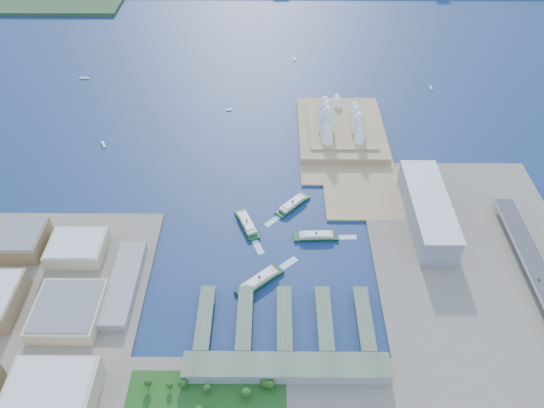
{
  "coord_description": "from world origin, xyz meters",
  "views": [
    {
      "loc": [
        3.05,
        -411.16,
        467.39
      ],
      "look_at": [
        -0.22,
        92.88,
        18.0
      ],
      "focal_mm": 35.0,
      "sensor_mm": 36.0,
      "label": 1
    }
  ],
  "objects_px": {
    "car_c": "(539,280)",
    "ferry_a": "(247,223)",
    "ferry_c": "(259,279)",
    "ferry_d": "(316,235)",
    "ferry_b": "(293,203)",
    "opera_house": "(342,116)",
    "toaster_building": "(428,210)"
  },
  "relations": [
    {
      "from": "ferry_a",
      "to": "opera_house",
      "type": "bearing_deg",
      "value": 34.69
    },
    {
      "from": "ferry_c",
      "to": "ferry_a",
      "type": "bearing_deg",
      "value": -30.59
    },
    {
      "from": "ferry_a",
      "to": "car_c",
      "type": "relative_size",
      "value": 13.74
    },
    {
      "from": "opera_house",
      "to": "car_c",
      "type": "xyz_separation_m",
      "value": [
        191.0,
        -308.22,
        -16.55
      ]
    },
    {
      "from": "opera_house",
      "to": "ferry_b",
      "type": "bearing_deg",
      "value": -114.56
    },
    {
      "from": "toaster_building",
      "to": "ferry_c",
      "type": "bearing_deg",
      "value": -154.07
    },
    {
      "from": "ferry_d",
      "to": "toaster_building",
      "type": "bearing_deg",
      "value": -80.23
    },
    {
      "from": "ferry_b",
      "to": "ferry_c",
      "type": "distance_m",
      "value": 136.63
    },
    {
      "from": "opera_house",
      "to": "ferry_c",
      "type": "distance_m",
      "value": 324.99
    },
    {
      "from": "ferry_a",
      "to": "ferry_c",
      "type": "height_order",
      "value": "ferry_c"
    },
    {
      "from": "ferry_b",
      "to": "ferry_d",
      "type": "height_order",
      "value": "ferry_b"
    },
    {
      "from": "opera_house",
      "to": "ferry_c",
      "type": "height_order",
      "value": "opera_house"
    },
    {
      "from": "ferry_d",
      "to": "ferry_b",
      "type": "bearing_deg",
      "value": 23.05
    },
    {
      "from": "ferry_b",
      "to": "car_c",
      "type": "bearing_deg",
      "value": 15.54
    },
    {
      "from": "toaster_building",
      "to": "car_c",
      "type": "bearing_deg",
      "value": -46.98
    },
    {
      "from": "toaster_building",
      "to": "ferry_c",
      "type": "height_order",
      "value": "toaster_building"
    },
    {
      "from": "opera_house",
      "to": "car_c",
      "type": "distance_m",
      "value": 362.98
    },
    {
      "from": "ferry_b",
      "to": "ferry_c",
      "type": "xyz_separation_m",
      "value": [
        -40.5,
        -130.49,
        0.58
      ]
    },
    {
      "from": "car_c",
      "to": "ferry_a",
      "type": "bearing_deg",
      "value": 163.06
    },
    {
      "from": "ferry_b",
      "to": "ferry_c",
      "type": "relative_size",
      "value": 0.9
    },
    {
      "from": "toaster_building",
      "to": "car_c",
      "type": "distance_m",
      "value": 148.12
    },
    {
      "from": "ferry_d",
      "to": "car_c",
      "type": "bearing_deg",
      "value": -110.13
    },
    {
      "from": "ferry_b",
      "to": "toaster_building",
      "type": "bearing_deg",
      "value": 32.76
    },
    {
      "from": "car_c",
      "to": "opera_house",
      "type": "bearing_deg",
      "value": 121.79
    },
    {
      "from": "ferry_c",
      "to": "toaster_building",
      "type": "bearing_deg",
      "value": -105.75
    },
    {
      "from": "ferry_c",
      "to": "car_c",
      "type": "height_order",
      "value": "car_c"
    },
    {
      "from": "toaster_building",
      "to": "car_c",
      "type": "xyz_separation_m",
      "value": [
        101.0,
        -108.22,
        -5.05
      ]
    },
    {
      "from": "opera_house",
      "to": "ferry_a",
      "type": "xyz_separation_m",
      "value": [
        -136.86,
        -208.35,
        -26.62
      ]
    },
    {
      "from": "ferry_c",
      "to": "ferry_d",
      "type": "xyz_separation_m",
      "value": [
        68.01,
        71.89,
        -0.63
      ]
    },
    {
      "from": "ferry_a",
      "to": "toaster_building",
      "type": "bearing_deg",
      "value": -19.9
    },
    {
      "from": "ferry_c",
      "to": "car_c",
      "type": "bearing_deg",
      "value": -132.93
    },
    {
      "from": "opera_house",
      "to": "ferry_a",
      "type": "bearing_deg",
      "value": -123.3
    }
  ]
}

